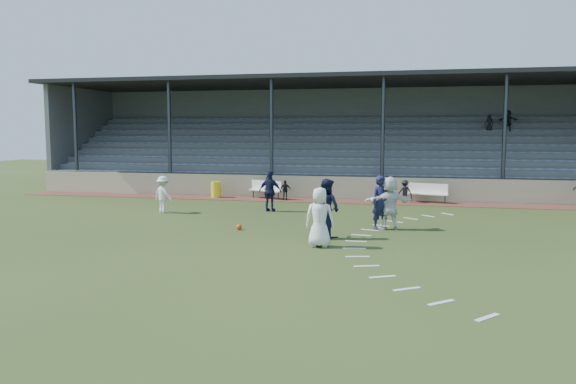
# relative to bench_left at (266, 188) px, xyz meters

# --- Properties ---
(ground) EXTENTS (90.00, 90.00, 0.00)m
(ground) POSITION_rel_bench_left_xyz_m (3.07, -10.75, -0.58)
(ground) COLOR #2C3C18
(ground) RESTS_ON ground
(cinder_track) EXTENTS (34.00, 2.00, 0.02)m
(cinder_track) POSITION_rel_bench_left_xyz_m (3.07, -0.25, -0.57)
(cinder_track) COLOR #582D23
(cinder_track) RESTS_ON ground
(retaining_wall) EXTENTS (34.00, 0.18, 1.20)m
(retaining_wall) POSITION_rel_bench_left_xyz_m (3.07, 0.80, 0.02)
(retaining_wall) COLOR beige
(retaining_wall) RESTS_ON ground
(bench_left) EXTENTS (2.00, 1.21, 0.95)m
(bench_left) POSITION_rel_bench_left_xyz_m (0.00, 0.00, 0.00)
(bench_left) COLOR white
(bench_left) RESTS_ON cinder_track
(bench_right) EXTENTS (2.04, 0.96, 0.95)m
(bench_right) POSITION_rel_bench_left_xyz_m (8.43, 0.19, 0.00)
(bench_right) COLOR white
(bench_right) RESTS_ON cinder_track
(trash_bin) EXTENTS (0.54, 0.54, 0.86)m
(trash_bin) POSITION_rel_bench_left_xyz_m (-2.79, -0.12, -0.14)
(trash_bin) COLOR yellow
(trash_bin) RESTS_ON cinder_track
(football) EXTENTS (0.21, 0.21, 0.21)m
(football) POSITION_rel_bench_left_xyz_m (1.53, -9.52, -0.48)
(football) COLOR #D5430C
(football) RESTS_ON ground
(player_white_lead) EXTENTS (0.92, 0.60, 1.87)m
(player_white_lead) POSITION_rel_bench_left_xyz_m (4.91, -11.86, 0.35)
(player_white_lead) COLOR white
(player_white_lead) RESTS_ON ground
(player_navy_lead) EXTENTS (0.86, 0.77, 1.98)m
(player_navy_lead) POSITION_rel_bench_left_xyz_m (6.57, -8.25, 0.41)
(player_navy_lead) COLOR #141737
(player_navy_lead) RESTS_ON ground
(player_navy_mid) EXTENTS (1.24, 1.20, 2.01)m
(player_navy_mid) POSITION_rel_bench_left_xyz_m (4.88, -10.31, 0.42)
(player_navy_mid) COLOR #141737
(player_navy_mid) RESTS_ON ground
(player_white_wing) EXTENTS (1.21, 0.99, 1.63)m
(player_white_wing) POSITION_rel_bench_left_xyz_m (-3.09, -6.05, 0.23)
(player_white_wing) COLOR white
(player_white_wing) RESTS_ON ground
(player_navy_wing) EXTENTS (1.11, 0.57, 1.82)m
(player_navy_wing) POSITION_rel_bench_left_xyz_m (1.43, -4.61, 0.32)
(player_navy_wing) COLOR #141737
(player_navy_wing) RESTS_ON ground
(player_white_back) EXTENTS (1.90, 1.16, 1.96)m
(player_white_back) POSITION_rel_bench_left_xyz_m (6.87, -8.16, 0.39)
(player_white_back) COLOR white
(player_white_back) RESTS_ON ground
(sub_left_near) EXTENTS (0.49, 0.36, 1.21)m
(sub_left_near) POSITION_rel_bench_left_xyz_m (0.09, -0.06, 0.04)
(sub_left_near) COLOR black
(sub_left_near) RESTS_ON cinder_track
(sub_left_far) EXTENTS (0.65, 0.47, 1.02)m
(sub_left_far) POSITION_rel_bench_left_xyz_m (1.14, -0.36, -0.05)
(sub_left_far) COLOR black
(sub_left_far) RESTS_ON cinder_track
(sub_right) EXTENTS (0.84, 0.65, 1.15)m
(sub_right) POSITION_rel_bench_left_xyz_m (7.28, -0.24, 0.01)
(sub_right) COLOR black
(sub_right) RESTS_ON cinder_track
(grandstand) EXTENTS (34.60, 9.00, 6.61)m
(grandstand) POSITION_rel_bench_left_xyz_m (3.08, 5.52, 1.62)
(grandstand) COLOR slate
(grandstand) RESTS_ON ground
(penalty_arc) EXTENTS (3.89, 14.63, 0.01)m
(penalty_arc) POSITION_rel_bench_left_xyz_m (7.20, -10.75, -0.58)
(penalty_arc) COLOR silver
(penalty_arc) RESTS_ON ground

